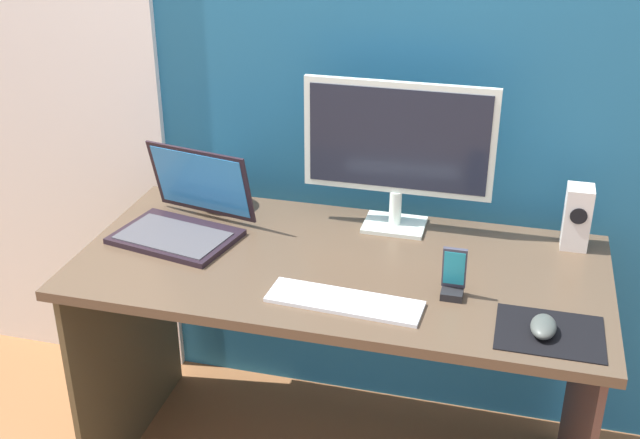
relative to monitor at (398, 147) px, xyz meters
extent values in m
cube|color=#226691|center=(-0.11, 0.19, 0.24)|extent=(6.00, 0.04, 2.50)
cube|color=white|center=(-1.21, 0.16, 0.00)|extent=(0.82, 0.02, 2.02)
cube|color=brown|center=(-0.11, -0.25, -0.27)|extent=(1.44, 0.70, 0.03)
cube|color=brown|center=(-0.79, -0.25, -0.64)|extent=(0.02, 0.66, 0.73)
cube|color=brown|center=(0.57, -0.25, -0.64)|extent=(0.02, 0.66, 0.73)
cube|color=white|center=(0.00, 0.00, -0.25)|extent=(0.18, 0.14, 0.01)
cylinder|color=white|center=(0.00, 0.00, -0.19)|extent=(0.04, 0.04, 0.10)
cube|color=white|center=(0.00, 0.00, 0.03)|extent=(0.55, 0.02, 0.33)
cube|color=#1E2333|center=(0.00, -0.01, 0.03)|extent=(0.51, 0.00, 0.29)
cube|color=silver|center=(0.51, 0.01, -0.16)|extent=(0.07, 0.08, 0.18)
cylinder|color=black|center=(0.51, -0.03, -0.14)|extent=(0.05, 0.00, 0.05)
cube|color=black|center=(-0.60, -0.24, -0.24)|extent=(0.38, 0.29, 0.02)
cube|color=#47474C|center=(-0.60, -0.25, -0.23)|extent=(0.33, 0.23, 0.00)
cube|color=black|center=(-0.57, -0.10, -0.13)|extent=(0.34, 0.13, 0.22)
cube|color=#338CD8|center=(-0.57, -0.10, -0.13)|extent=(0.31, 0.11, 0.19)
sphere|color=silver|center=(-0.57, 0.01, -0.18)|extent=(0.16, 0.16, 0.16)
cube|color=white|center=(-0.05, -0.45, -0.25)|extent=(0.40, 0.13, 0.01)
cube|color=black|center=(0.45, -0.46, -0.25)|extent=(0.25, 0.20, 0.00)
ellipsoid|color=#474E49|center=(0.43, -0.47, -0.23)|extent=(0.06, 0.10, 0.04)
cube|color=black|center=(0.21, -0.36, -0.24)|extent=(0.06, 0.06, 0.02)
cube|color=#3D3D4C|center=(0.21, -0.35, -0.17)|extent=(0.06, 0.03, 0.12)
cube|color=#26A5BF|center=(0.21, -0.35, -0.17)|extent=(0.05, 0.02, 0.10)
camera|label=1|loc=(0.33, -2.11, 0.81)|focal=44.90mm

